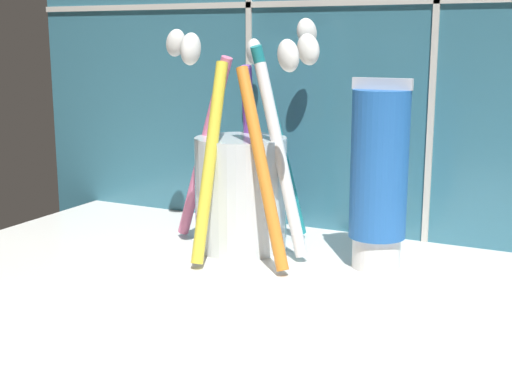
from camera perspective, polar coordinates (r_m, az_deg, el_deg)
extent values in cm
cube|color=silver|center=(43.74, 5.32, -11.08)|extent=(64.31, 38.36, 2.00)
cube|color=beige|center=(58.01, 12.68, 14.70)|extent=(74.31, 0.24, 0.50)
cylinder|color=silver|center=(55.63, -1.22, -0.11)|extent=(7.16, 7.16, 8.79)
cylinder|color=white|center=(52.86, 2.01, 2.57)|extent=(5.13, 2.28, 14.29)
ellipsoid|color=white|center=(50.57, 4.20, 11.30)|extent=(2.53, 1.88, 2.59)
cylinder|color=teal|center=(56.57, 1.89, 3.84)|extent=(3.43, 5.13, 15.52)
ellipsoid|color=white|center=(57.51, 4.09, 12.64)|extent=(2.24, 2.59, 2.59)
cylinder|color=purple|center=(58.52, -0.48, 3.36)|extent=(2.64, 5.40, 14.00)
ellipsoid|color=white|center=(60.43, -0.15, 11.17)|extent=(1.99, 2.60, 2.62)
cylinder|color=pink|center=(56.84, -4.18, 3.44)|extent=(5.83, 1.93, 14.74)
ellipsoid|color=white|center=(58.08, -6.44, 11.77)|extent=(2.51, 1.70, 2.63)
cylinder|color=yellow|center=(51.94, -3.72, 2.42)|extent=(1.33, 5.59, 14.39)
ellipsoid|color=white|center=(48.79, -5.26, 11.33)|extent=(1.48, 2.39, 2.62)
cylinder|color=orange|center=(50.78, 0.48, 2.01)|extent=(6.15, 4.61, 14.10)
ellipsoid|color=white|center=(47.02, 2.60, 10.84)|extent=(2.74, 2.45, 2.69)
cylinder|color=white|center=(52.34, 9.66, -4.75)|extent=(3.45, 3.45, 2.30)
cylinder|color=blue|center=(50.87, 9.92, 2.16)|extent=(4.06, 4.06, 10.49)
cube|color=silver|center=(50.21, 10.16, 8.52)|extent=(4.26, 0.36, 0.80)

